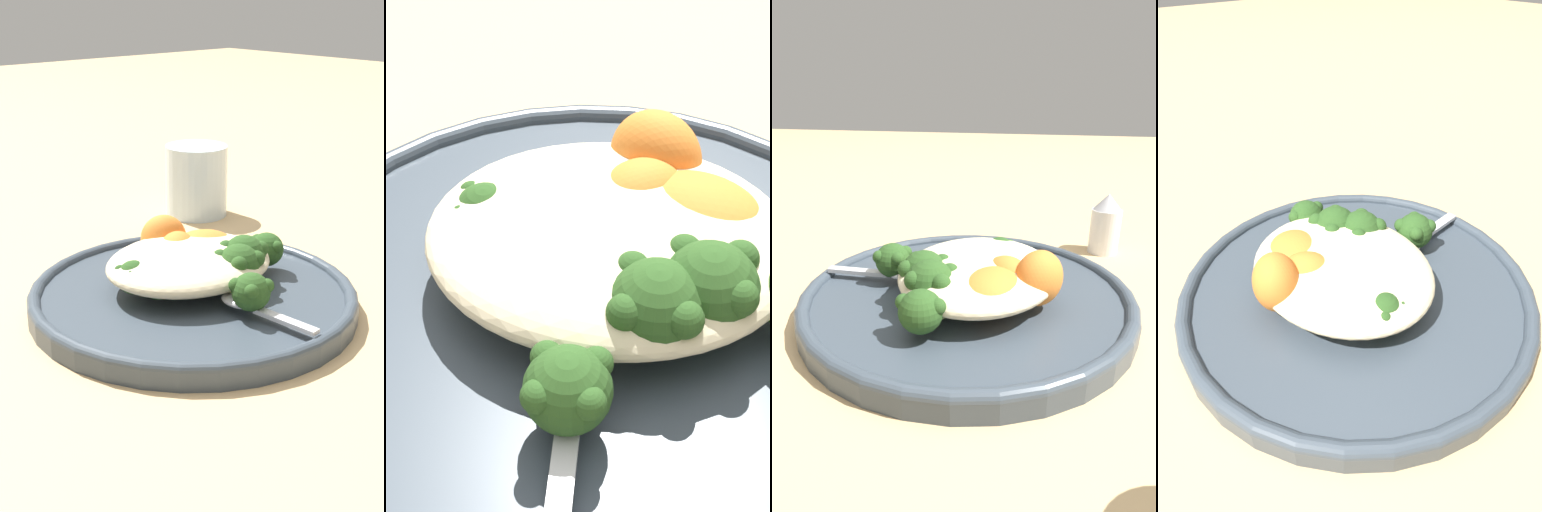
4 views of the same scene
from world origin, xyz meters
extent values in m
plane|color=tan|center=(0.00, 0.00, 0.00)|extent=(4.00, 4.00, 0.00)
cylinder|color=#38424C|center=(0.02, 0.02, 0.01)|extent=(0.30, 0.30, 0.02)
torus|color=#38424C|center=(0.02, 0.02, 0.02)|extent=(0.30, 0.30, 0.01)
ellipsoid|color=beige|center=(0.02, 0.03, 0.04)|extent=(0.16, 0.14, 0.03)
ellipsoid|color=#9EBC66|center=(0.02, 0.04, 0.03)|extent=(0.11, 0.02, 0.01)
sphere|color=#284C1E|center=(-0.03, 0.04, 0.04)|extent=(0.03, 0.03, 0.03)
sphere|color=#284C1E|center=(-0.03, 0.05, 0.04)|extent=(0.01, 0.01, 0.01)
sphere|color=#284C1E|center=(-0.04, 0.05, 0.04)|extent=(0.01, 0.01, 0.01)
sphere|color=#284C1E|center=(-0.04, 0.03, 0.04)|extent=(0.01, 0.01, 0.01)
sphere|color=#284C1E|center=(-0.03, 0.03, 0.04)|extent=(0.01, 0.01, 0.01)
ellipsoid|color=#9EBC66|center=(0.02, 0.03, 0.03)|extent=(0.10, 0.05, 0.01)
sphere|color=#284C1E|center=(-0.03, 0.01, 0.04)|extent=(0.03, 0.03, 0.03)
sphere|color=#284C1E|center=(-0.02, 0.02, 0.04)|extent=(0.01, 0.01, 0.01)
sphere|color=#284C1E|center=(-0.03, 0.02, 0.04)|extent=(0.01, 0.01, 0.01)
sphere|color=#284C1E|center=(-0.03, 0.01, 0.04)|extent=(0.01, 0.01, 0.01)
sphere|color=#284C1E|center=(-0.02, 0.01, 0.04)|extent=(0.01, 0.01, 0.01)
ellipsoid|color=#9EBC66|center=(0.03, 0.03, 0.03)|extent=(0.06, 0.05, 0.02)
sphere|color=#284C1E|center=(0.00, 0.01, 0.04)|extent=(0.03, 0.03, 0.03)
sphere|color=#284C1E|center=(0.01, 0.02, 0.04)|extent=(0.01, 0.01, 0.01)
sphere|color=#284C1E|center=(-0.01, 0.02, 0.04)|extent=(0.01, 0.01, 0.01)
sphere|color=#284C1E|center=(-0.01, 0.00, 0.04)|extent=(0.01, 0.01, 0.01)
sphere|color=#284C1E|center=(0.01, 0.00, 0.04)|extent=(0.01, 0.01, 0.01)
ellipsoid|color=#9EBC66|center=(0.03, 0.00, 0.03)|extent=(0.03, 0.11, 0.01)
sphere|color=#284C1E|center=(0.02, -0.05, 0.04)|extent=(0.03, 0.03, 0.03)
sphere|color=#284C1E|center=(0.03, -0.05, 0.04)|extent=(0.01, 0.01, 0.01)
sphere|color=#284C1E|center=(0.01, -0.05, 0.04)|extent=(0.01, 0.01, 0.01)
sphere|color=#284C1E|center=(0.01, -0.06, 0.04)|extent=(0.01, 0.01, 0.01)
sphere|color=#284C1E|center=(0.03, -0.06, 0.04)|extent=(0.01, 0.01, 0.01)
ellipsoid|color=#9EBC66|center=(0.04, 0.02, 0.03)|extent=(0.03, 0.08, 0.02)
sphere|color=#284C1E|center=(0.05, -0.01, 0.04)|extent=(0.04, 0.04, 0.04)
sphere|color=#284C1E|center=(0.06, 0.00, 0.05)|extent=(0.02, 0.02, 0.02)
sphere|color=#284C1E|center=(0.03, 0.00, 0.05)|extent=(0.02, 0.02, 0.02)
sphere|color=#284C1E|center=(0.03, -0.02, 0.05)|extent=(0.02, 0.02, 0.02)
sphere|color=#284C1E|center=(0.06, -0.02, 0.05)|extent=(0.02, 0.02, 0.02)
ellipsoid|color=#9EBC66|center=(0.05, 0.03, 0.03)|extent=(0.05, 0.06, 0.01)
sphere|color=#284C1E|center=(0.07, 0.00, 0.04)|extent=(0.04, 0.04, 0.04)
sphere|color=#284C1E|center=(0.08, 0.01, 0.05)|extent=(0.02, 0.02, 0.02)
sphere|color=#284C1E|center=(0.05, 0.01, 0.05)|extent=(0.02, 0.02, 0.02)
sphere|color=#284C1E|center=(0.05, -0.01, 0.05)|extent=(0.02, 0.02, 0.02)
sphere|color=#284C1E|center=(0.08, -0.01, 0.05)|extent=(0.02, 0.02, 0.02)
ellipsoid|color=#9EBC66|center=(0.05, 0.03, 0.03)|extent=(0.10, 0.06, 0.01)
sphere|color=#284C1E|center=(0.10, 0.01, 0.04)|extent=(0.03, 0.03, 0.03)
sphere|color=#284C1E|center=(0.10, 0.02, 0.04)|extent=(0.01, 0.01, 0.01)
sphere|color=#284C1E|center=(0.10, -0.01, 0.04)|extent=(0.01, 0.01, 0.01)
ellipsoid|color=orange|center=(0.06, 0.05, 0.04)|extent=(0.08, 0.07, 0.03)
ellipsoid|color=orange|center=(0.04, 0.08, 0.05)|extent=(0.06, 0.05, 0.05)
ellipsoid|color=orange|center=(0.03, 0.06, 0.04)|extent=(0.06, 0.06, 0.04)
cube|color=silver|center=(0.02, -0.09, 0.02)|extent=(0.01, 0.06, 0.00)
ellipsoid|color=silver|center=(0.02, -0.04, 0.03)|extent=(0.03, 0.04, 0.01)
cylinder|color=silver|center=(0.21, 0.22, 0.04)|extent=(0.08, 0.08, 0.09)
camera|label=1|loc=(-0.38, -0.43, 0.28)|focal=50.00mm
camera|label=2|loc=(0.05, -0.24, 0.28)|focal=60.00mm
camera|label=3|loc=(0.33, 0.10, 0.18)|focal=28.00mm
camera|label=4|loc=(-0.17, 0.19, 0.25)|focal=28.00mm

